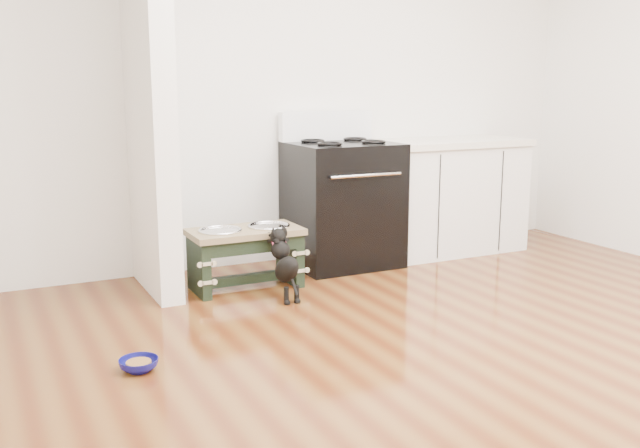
# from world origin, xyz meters

# --- Properties ---
(ground) EXTENTS (5.00, 5.00, 0.00)m
(ground) POSITION_xyz_m (0.00, 0.00, 0.00)
(ground) COLOR #4D220D
(ground) RESTS_ON ground
(room_shell) EXTENTS (5.00, 5.00, 5.00)m
(room_shell) POSITION_xyz_m (0.00, 0.00, 1.62)
(room_shell) COLOR silver
(room_shell) RESTS_ON ground
(partition_wall) EXTENTS (0.15, 0.80, 2.70)m
(partition_wall) POSITION_xyz_m (-1.18, 2.10, 1.35)
(partition_wall) COLOR silver
(partition_wall) RESTS_ON ground
(oven_range) EXTENTS (0.76, 0.69, 1.14)m
(oven_range) POSITION_xyz_m (0.25, 2.16, 0.48)
(oven_range) COLOR black
(oven_range) RESTS_ON ground
(cabinet_run) EXTENTS (1.24, 0.64, 0.91)m
(cabinet_run) POSITION_xyz_m (1.23, 2.18, 0.45)
(cabinet_run) COLOR silver
(cabinet_run) RESTS_ON ground
(dog_feeder) EXTENTS (0.74, 0.39, 0.42)m
(dog_feeder) POSITION_xyz_m (-0.63, 1.88, 0.29)
(dog_feeder) COLOR black
(dog_feeder) RESTS_ON ground
(puppy) EXTENTS (0.13, 0.38, 0.45)m
(puppy) POSITION_xyz_m (-0.50, 1.54, 0.25)
(puppy) COLOR black
(puppy) RESTS_ON ground
(floor_bowl) EXTENTS (0.22, 0.22, 0.06)m
(floor_bowl) POSITION_xyz_m (-1.59, 0.79, 0.03)
(floor_bowl) COLOR #0D0D5C
(floor_bowl) RESTS_ON ground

